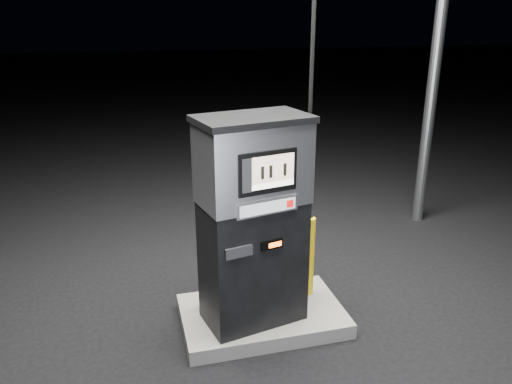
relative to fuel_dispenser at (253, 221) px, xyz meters
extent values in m
plane|color=black|center=(0.12, 0.10, -1.17)|extent=(80.00, 80.00, 0.00)
cube|color=slate|center=(0.12, 0.10, -1.09)|extent=(1.60, 1.00, 0.15)
cylinder|color=gray|center=(3.12, 2.10, 1.08)|extent=(0.16, 0.16, 4.50)
cube|color=black|center=(0.00, 0.00, -0.42)|extent=(1.00, 0.71, 1.20)
cube|color=silver|center=(0.00, 0.00, 0.55)|extent=(1.03, 0.73, 0.72)
cube|color=black|center=(0.00, 0.00, 0.94)|extent=(1.07, 0.78, 0.06)
cube|color=black|center=(0.05, -0.27, 0.54)|extent=(0.53, 0.14, 0.37)
cube|color=tan|center=(0.10, -0.28, 0.57)|extent=(0.39, 0.09, 0.23)
cube|color=white|center=(0.10, -0.28, 0.43)|extent=(0.39, 0.09, 0.05)
cube|color=silver|center=(0.05, -0.27, 0.23)|extent=(0.57, 0.15, 0.13)
cube|color=#A3A5AB|center=(0.06, -0.29, 0.23)|extent=(0.52, 0.11, 0.10)
cube|color=red|center=(0.26, -0.24, 0.23)|extent=(0.07, 0.02, 0.07)
cube|color=black|center=(0.10, -0.26, -0.13)|extent=(0.21, 0.06, 0.09)
cube|color=#EA450B|center=(0.13, -0.26, -0.13)|extent=(0.12, 0.03, 0.04)
cube|color=black|center=(-0.21, -0.33, -0.13)|extent=(0.25, 0.08, 0.10)
cube|color=black|center=(0.49, 0.11, -0.01)|extent=(0.13, 0.19, 0.24)
cylinder|color=gray|center=(0.55, 0.12, -0.01)|extent=(0.11, 0.22, 0.07)
cylinder|color=black|center=(0.54, 0.07, 1.60)|extent=(0.04, 0.04, 2.98)
cylinder|color=#E4BA0C|center=(-0.43, 0.30, -0.61)|extent=(0.12, 0.12, 0.82)
cylinder|color=#E4BA0C|center=(0.67, 0.29, -0.59)|extent=(0.11, 0.11, 0.86)
camera|label=1|loc=(-1.04, -4.05, 1.78)|focal=35.00mm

